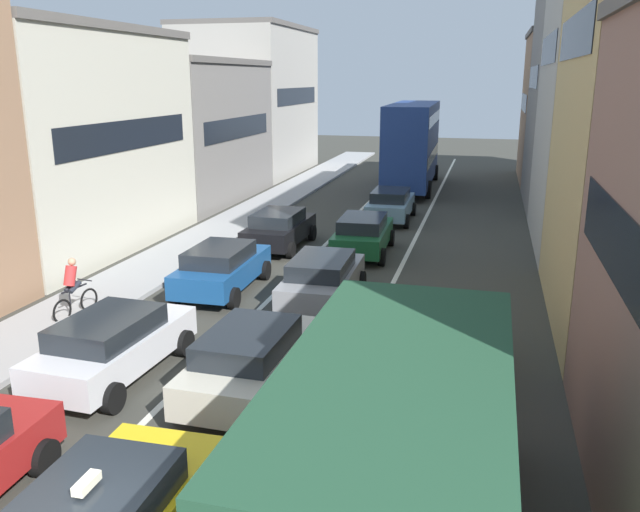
{
  "coord_description": "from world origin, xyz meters",
  "views": [
    {
      "loc": [
        4.51,
        -5.3,
        6.5
      ],
      "look_at": [
        0.0,
        12.0,
        1.6
      ],
      "focal_mm": 36.54,
      "sensor_mm": 36.0,
      "label": 1
    }
  ],
  "objects_px": {
    "removalist_box_truck": "(403,452)",
    "sedan_centre_lane_second": "(251,359)",
    "hatchback_centre_lane_third": "(322,278)",
    "sedan_centre_lane_fifth": "(391,204)",
    "coupe_centre_lane_fourth": "(363,234)",
    "cyclist_on_sidewalk": "(73,289)",
    "wagon_left_lane_second": "(113,344)",
    "sedan_left_lane_third": "(222,267)",
    "bus_mid_queue_primary": "(412,142)",
    "sedan_right_lane_behind_truck": "(433,332)",
    "sedan_left_lane_fourth": "(279,228)"
  },
  "relations": [
    {
      "from": "removalist_box_truck",
      "to": "sedan_centre_lane_second",
      "type": "relative_size",
      "value": 1.78
    },
    {
      "from": "hatchback_centre_lane_third",
      "to": "sedan_centre_lane_fifth",
      "type": "relative_size",
      "value": 1.0
    },
    {
      "from": "coupe_centre_lane_fourth",
      "to": "sedan_centre_lane_fifth",
      "type": "xyz_separation_m",
      "value": [
        0.12,
        6.23,
        0.0
      ]
    },
    {
      "from": "sedan_centre_lane_second",
      "to": "cyclist_on_sidewalk",
      "type": "xyz_separation_m",
      "value": [
        -6.39,
        3.04,
        0.05
      ]
    },
    {
      "from": "wagon_left_lane_second",
      "to": "coupe_centre_lane_fourth",
      "type": "relative_size",
      "value": 1.0
    },
    {
      "from": "wagon_left_lane_second",
      "to": "sedan_left_lane_third",
      "type": "height_order",
      "value": "same"
    },
    {
      "from": "sedan_left_lane_third",
      "to": "bus_mid_queue_primary",
      "type": "bearing_deg",
      "value": -9.93
    },
    {
      "from": "hatchback_centre_lane_third",
      "to": "sedan_right_lane_behind_truck",
      "type": "relative_size",
      "value": 0.99
    },
    {
      "from": "sedan_right_lane_behind_truck",
      "to": "cyclist_on_sidewalk",
      "type": "height_order",
      "value": "cyclist_on_sidewalk"
    },
    {
      "from": "sedan_centre_lane_second",
      "to": "sedan_left_lane_fourth",
      "type": "xyz_separation_m",
      "value": [
        -3.27,
        11.91,
        0.0
      ]
    },
    {
      "from": "hatchback_centre_lane_third",
      "to": "sedan_left_lane_third",
      "type": "distance_m",
      "value": 3.36
    },
    {
      "from": "coupe_centre_lane_fourth",
      "to": "sedan_centre_lane_fifth",
      "type": "height_order",
      "value": "same"
    },
    {
      "from": "bus_mid_queue_primary",
      "to": "cyclist_on_sidewalk",
      "type": "relative_size",
      "value": 6.13
    },
    {
      "from": "coupe_centre_lane_fourth",
      "to": "sedan_centre_lane_second",
      "type": "bearing_deg",
      "value": 177.39
    },
    {
      "from": "hatchback_centre_lane_third",
      "to": "coupe_centre_lane_fourth",
      "type": "distance_m",
      "value": 5.91
    },
    {
      "from": "cyclist_on_sidewalk",
      "to": "hatchback_centre_lane_third",
      "type": "bearing_deg",
      "value": -58.37
    },
    {
      "from": "sedan_left_lane_fourth",
      "to": "sedan_left_lane_third",
      "type": "bearing_deg",
      "value": -179.89
    },
    {
      "from": "sedan_left_lane_third",
      "to": "bus_mid_queue_primary",
      "type": "distance_m",
      "value": 21.66
    },
    {
      "from": "coupe_centre_lane_fourth",
      "to": "hatchback_centre_lane_third",
      "type": "bearing_deg",
      "value": 177.26
    },
    {
      "from": "sedan_left_lane_fourth",
      "to": "sedan_right_lane_behind_truck",
      "type": "distance_m",
      "value": 11.67
    },
    {
      "from": "sedan_centre_lane_second",
      "to": "hatchback_centre_lane_third",
      "type": "distance_m",
      "value": 5.87
    },
    {
      "from": "coupe_centre_lane_fourth",
      "to": "sedan_right_lane_behind_truck",
      "type": "height_order",
      "value": "same"
    },
    {
      "from": "cyclist_on_sidewalk",
      "to": "removalist_box_truck",
      "type": "bearing_deg",
      "value": -119.12
    },
    {
      "from": "wagon_left_lane_second",
      "to": "sedan_left_lane_third",
      "type": "relative_size",
      "value": 1.01
    },
    {
      "from": "sedan_centre_lane_second",
      "to": "sedan_right_lane_behind_truck",
      "type": "distance_m",
      "value": 4.34
    },
    {
      "from": "removalist_box_truck",
      "to": "cyclist_on_sidewalk",
      "type": "xyz_separation_m",
      "value": [
        -10.17,
        7.66,
        -1.12
      ]
    },
    {
      "from": "removalist_box_truck",
      "to": "coupe_centre_lane_fourth",
      "type": "relative_size",
      "value": 1.77
    },
    {
      "from": "removalist_box_truck",
      "to": "sedan_centre_lane_second",
      "type": "height_order",
      "value": "removalist_box_truck"
    },
    {
      "from": "sedan_left_lane_fourth",
      "to": "bus_mid_queue_primary",
      "type": "relative_size",
      "value": 0.41
    },
    {
      "from": "sedan_right_lane_behind_truck",
      "to": "sedan_centre_lane_fifth",
      "type": "bearing_deg",
      "value": 9.41
    },
    {
      "from": "sedan_left_lane_third",
      "to": "sedan_centre_lane_fifth",
      "type": "xyz_separation_m",
      "value": [
        3.52,
        11.79,
        0.0
      ]
    },
    {
      "from": "removalist_box_truck",
      "to": "sedan_left_lane_fourth",
      "type": "xyz_separation_m",
      "value": [
        -7.04,
        16.53,
        -1.18
      ]
    },
    {
      "from": "removalist_box_truck",
      "to": "wagon_left_lane_second",
      "type": "xyz_separation_m",
      "value": [
        -7.03,
        4.58,
        -1.18
      ]
    },
    {
      "from": "wagon_left_lane_second",
      "to": "coupe_centre_lane_fourth",
      "type": "distance_m",
      "value": 12.29
    },
    {
      "from": "sedan_centre_lane_fifth",
      "to": "cyclist_on_sidewalk",
      "type": "bearing_deg",
      "value": 155.31
    },
    {
      "from": "removalist_box_truck",
      "to": "wagon_left_lane_second",
      "type": "distance_m",
      "value": 8.47
    },
    {
      "from": "sedan_left_lane_fourth",
      "to": "bus_mid_queue_primary",
      "type": "distance_m",
      "value": 16.1
    },
    {
      "from": "sedan_left_lane_third",
      "to": "sedan_centre_lane_fifth",
      "type": "relative_size",
      "value": 1.0
    },
    {
      "from": "wagon_left_lane_second",
      "to": "bus_mid_queue_primary",
      "type": "height_order",
      "value": "bus_mid_queue_primary"
    },
    {
      "from": "sedan_centre_lane_second",
      "to": "bus_mid_queue_primary",
      "type": "bearing_deg",
      "value": 1.2
    },
    {
      "from": "wagon_left_lane_second",
      "to": "sedan_centre_lane_second",
      "type": "bearing_deg",
      "value": -86.57
    },
    {
      "from": "cyclist_on_sidewalk",
      "to": "wagon_left_lane_second",
      "type": "bearing_deg",
      "value": -126.61
    },
    {
      "from": "sedan_centre_lane_second",
      "to": "coupe_centre_lane_fourth",
      "type": "xyz_separation_m",
      "value": [
        0.11,
        11.79,
        0.0
      ]
    },
    {
      "from": "coupe_centre_lane_fourth",
      "to": "sedan_left_lane_fourth",
      "type": "relative_size",
      "value": 1.01
    },
    {
      "from": "coupe_centre_lane_fourth",
      "to": "cyclist_on_sidewalk",
      "type": "relative_size",
      "value": 2.53
    },
    {
      "from": "coupe_centre_lane_fourth",
      "to": "cyclist_on_sidewalk",
      "type": "xyz_separation_m",
      "value": [
        -6.5,
        -8.74,
        0.05
      ]
    },
    {
      "from": "wagon_left_lane_second",
      "to": "sedan_centre_lane_fifth",
      "type": "bearing_deg",
      "value": -8.16
    },
    {
      "from": "removalist_box_truck",
      "to": "sedan_left_lane_fourth",
      "type": "height_order",
      "value": "removalist_box_truck"
    },
    {
      "from": "sedan_right_lane_behind_truck",
      "to": "bus_mid_queue_primary",
      "type": "relative_size",
      "value": 0.41
    },
    {
      "from": "coupe_centre_lane_fourth",
      "to": "sedan_left_lane_fourth",
      "type": "distance_m",
      "value": 3.38
    }
  ]
}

